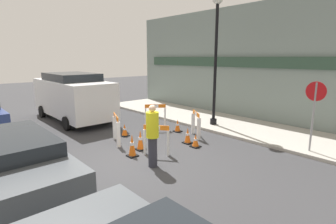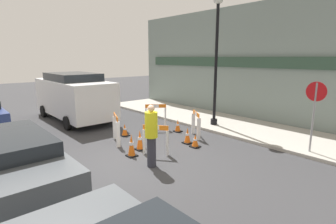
# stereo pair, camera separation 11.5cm
# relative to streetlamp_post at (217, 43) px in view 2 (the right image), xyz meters

# --- Properties ---
(ground_plane) EXTENTS (60.00, 60.00, 0.00)m
(ground_plane) POSITION_rel_streetlamp_post_xyz_m (1.16, -5.32, -3.61)
(ground_plane) COLOR #38383A
(sidewalk_slab) EXTENTS (18.00, 3.12, 0.11)m
(sidewalk_slab) POSITION_rel_streetlamp_post_xyz_m (1.16, 0.74, -3.56)
(sidewalk_slab) COLOR #ADA89E
(sidewalk_slab) RESTS_ON ground_plane
(storefront_facade) EXTENTS (18.00, 0.22, 5.50)m
(storefront_facade) POSITION_rel_streetlamp_post_xyz_m (1.16, 2.37, -0.86)
(storefront_facade) COLOR gray
(storefront_facade) RESTS_ON ground_plane
(streetlamp_post) EXTENTS (0.44, 0.44, 5.48)m
(streetlamp_post) POSITION_rel_streetlamp_post_xyz_m (0.00, 0.00, 0.00)
(streetlamp_post) COLOR black
(streetlamp_post) RESTS_ON sidewalk_slab
(stop_sign) EXTENTS (0.60, 0.06, 2.20)m
(stop_sign) POSITION_rel_streetlamp_post_xyz_m (4.19, -0.41, -2.03)
(stop_sign) COLOR gray
(stop_sign) RESTS_ON sidewalk_slab
(barricade_0) EXTENTS (0.62, 0.79, 1.09)m
(barricade_0) POSITION_rel_streetlamp_post_xyz_m (-1.35, -2.22, -3.02)
(barricade_0) COLOR white
(barricade_0) RESTS_ON ground_plane
(barricade_1) EXTENTS (0.95, 0.50, 1.04)m
(barricade_1) POSITION_rel_streetlamp_post_xyz_m (-0.83, -4.43, -3.04)
(barricade_1) COLOR white
(barricade_1) RESTS_ON ground_plane
(barricade_2) EXTENTS (0.73, 0.60, 0.96)m
(barricade_2) POSITION_rel_streetlamp_post_xyz_m (1.01, -4.10, -3.09)
(barricade_2) COLOR white
(barricade_2) RESTS_ON ground_plane
(barricade_3) EXTENTS (0.84, 0.61, 0.99)m
(barricade_3) POSITION_rel_streetlamp_post_xyz_m (0.52, -1.74, -3.07)
(barricade_3) COLOR white
(barricade_3) RESTS_ON ground_plane
(traffic_cone_0) EXTENTS (0.30, 0.30, 0.52)m
(traffic_cone_0) POSITION_rel_streetlamp_post_xyz_m (-0.45, -1.78, -3.36)
(traffic_cone_0) COLOR black
(traffic_cone_0) RESTS_ON ground_plane
(traffic_cone_1) EXTENTS (0.30, 0.30, 0.71)m
(traffic_cone_1) POSITION_rel_streetlamp_post_xyz_m (0.62, -4.74, -3.27)
(traffic_cone_1) COLOR black
(traffic_cone_1) RESTS_ON ground_plane
(traffic_cone_2) EXTENTS (0.30, 0.30, 0.45)m
(traffic_cone_2) POSITION_rel_streetlamp_post_xyz_m (1.33, -2.63, -3.40)
(traffic_cone_2) COLOR black
(traffic_cone_2) RESTS_ON ground_plane
(traffic_cone_3) EXTENTS (0.30, 0.30, 0.68)m
(traffic_cone_3) POSITION_rel_streetlamp_post_xyz_m (0.30, -4.20, -3.29)
(traffic_cone_3) COLOR black
(traffic_cone_3) RESTS_ON ground_plane
(traffic_cone_4) EXTENTS (0.30, 0.30, 0.48)m
(traffic_cone_4) POSITION_rel_streetlamp_post_xyz_m (-1.39, -3.74, -3.39)
(traffic_cone_4) COLOR black
(traffic_cone_4) RESTS_ON ground_plane
(traffic_cone_5) EXTENTS (0.30, 0.30, 0.58)m
(traffic_cone_5) POSITION_rel_streetlamp_post_xyz_m (0.87, -2.54, -3.34)
(traffic_cone_5) COLOR black
(traffic_cone_5) RESTS_ON ground_plane
(person_worker) EXTENTS (0.49, 0.49, 1.77)m
(person_worker) POSITION_rel_streetlamp_post_xyz_m (1.64, -4.74, -2.66)
(person_worker) COLOR #33333D
(person_worker) RESTS_ON ground_plane
(parked_car_1) EXTENTS (3.85, 1.94, 1.65)m
(parked_car_1) POSITION_rel_streetlamp_post_xyz_m (1.84, -8.35, -2.68)
(parked_car_1) COLOR #4C5156
(parked_car_1) RESTS_ON ground_plane
(work_van) EXTENTS (5.33, 2.18, 2.29)m
(work_van) POSITION_rel_streetlamp_post_xyz_m (-5.37, -4.12, -2.36)
(work_van) COLOR white
(work_van) RESTS_ON ground_plane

